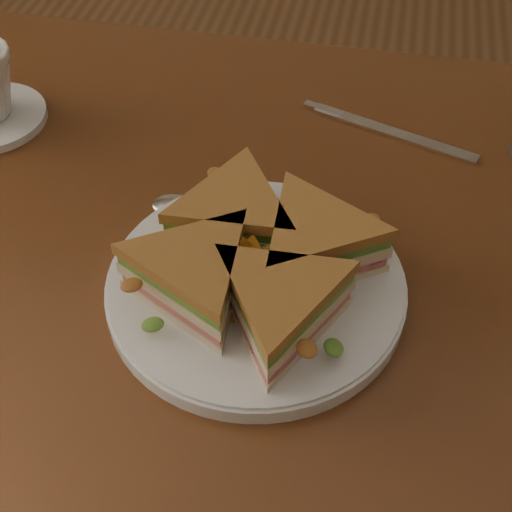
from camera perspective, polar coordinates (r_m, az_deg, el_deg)
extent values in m
cube|color=#3D1E0E|center=(0.71, -2.01, -0.76)|extent=(1.20, 0.80, 0.04)
cylinder|color=white|center=(0.66, 0.00, -2.51)|extent=(0.27, 0.27, 0.02)
cube|color=silver|center=(0.74, 0.84, 4.26)|extent=(0.13, 0.05, 0.00)
ellipsoid|color=silver|center=(0.74, -6.51, 3.99)|extent=(0.05, 0.03, 0.01)
cube|color=silver|center=(0.85, 10.95, 9.59)|extent=(0.19, 0.08, 0.00)
cube|color=silver|center=(0.87, 5.44, 11.52)|extent=(0.05, 0.03, 0.00)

